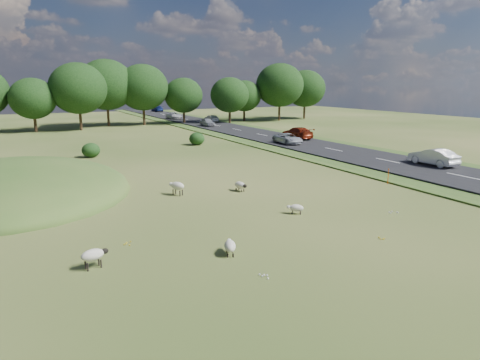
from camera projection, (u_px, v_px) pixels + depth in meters
name	position (u px, v px, depth m)	size (l,w,h in m)	color
ground	(149.00, 160.00, 42.48)	(160.00, 160.00, 0.00)	#2B4A17
mound	(12.00, 192.00, 30.19)	(16.00, 20.00, 4.00)	#33561E
road	(269.00, 137.00, 60.07)	(8.00, 150.00, 0.25)	black
treeline	(83.00, 89.00, 71.29)	(96.28, 14.66, 11.70)	black
shrubs	(113.00, 145.00, 48.07)	(25.30, 8.76, 1.57)	black
marker_post	(388.00, 176.00, 32.36)	(0.06, 0.06, 1.20)	#D8590C
sheep_0	(93.00, 255.00, 17.53)	(1.21, 0.70, 0.84)	#C0B89F
sheep_1	(230.00, 246.00, 18.98)	(0.81, 1.18, 0.66)	#C0B89F
sheep_2	(296.00, 208.00, 24.94)	(0.98, 0.86, 0.58)	#C0B89F
sheep_3	(240.00, 185.00, 30.22)	(0.71, 1.23, 0.68)	#C0B89F
sheep_4	(177.00, 186.00, 29.11)	(1.01, 1.31, 0.93)	#C0B89F
car_0	(288.00, 139.00, 52.47)	(2.06, 4.46, 1.24)	#B5B7BD
car_1	(433.00, 157.00, 38.59)	(1.59, 4.55, 1.50)	white
car_3	(157.00, 109.00, 113.19)	(2.09, 5.15, 1.49)	navy
car_4	(174.00, 115.00, 89.65)	(2.32, 5.02, 1.40)	silver
car_5	(297.00, 133.00, 57.16)	(2.15, 5.29, 1.54)	maroon
car_6	(207.00, 122.00, 74.34)	(1.58, 3.93, 1.34)	#A7A9AF
car_7	(211.00, 119.00, 82.14)	(1.38, 3.95, 1.30)	#9A9BA1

